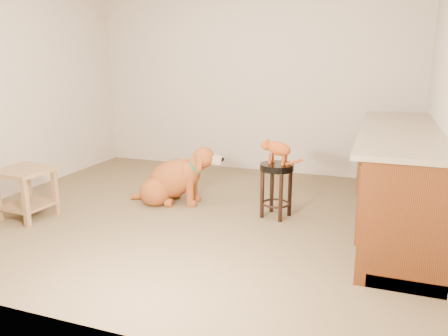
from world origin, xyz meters
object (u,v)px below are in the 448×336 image
at_px(padded_stool, 277,179).
at_px(side_table, 26,186).
at_px(tabby_kitten, 277,149).
at_px(wood_stool, 375,169).
at_px(golden_retriever, 173,180).

relative_size(padded_stool, side_table, 1.07).
bearing_deg(tabby_kitten, wood_stool, 59.45).
xyz_separation_m(padded_stool, tabby_kitten, (-0.01, 0.00, 0.30)).
height_order(padded_stool, tabby_kitten, tabby_kitten).
relative_size(padded_stool, tabby_kitten, 1.26).
distance_m(wood_stool, side_table, 3.70).
bearing_deg(golden_retriever, wood_stool, 13.61).
relative_size(wood_stool, golden_retriever, 0.62).
relative_size(golden_retriever, tabby_kitten, 2.47).
distance_m(side_table, golden_retriever, 1.48).
xyz_separation_m(wood_stool, side_table, (-3.23, -1.81, -0.01)).
bearing_deg(wood_stool, tabby_kitten, -134.48).
distance_m(padded_stool, tabby_kitten, 0.30).
height_order(wood_stool, tabby_kitten, tabby_kitten).
distance_m(padded_stool, wood_stool, 1.30).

